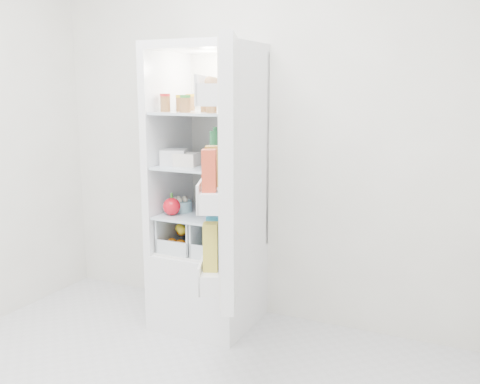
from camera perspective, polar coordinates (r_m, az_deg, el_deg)
The scene contains 20 objects.
room_walls at distance 2.23m, azimuth -14.38°, elevation 12.26°, with size 3.02×3.02×2.61m.
refrigerator at distance 3.49m, azimuth -3.11°, elevation -3.30°, with size 0.60×0.60×1.80m.
shelf_low at distance 3.42m, azimuth -3.62°, elevation -2.32°, with size 0.49×0.53×0.01m, color silver.
shelf_mid at distance 3.36m, azimuth -3.69°, elevation 2.82°, with size 0.49×0.53×0.01m, color silver.
shelf_top at distance 3.33m, azimuth -3.76°, elevation 8.45°, with size 0.49×0.53×0.01m, color silver.
crisper_left at distance 3.51m, azimuth -5.35°, elevation -4.18°, with size 0.23×0.46×0.22m, color silver, non-canonical shape.
crisper_right at distance 3.40m, azimuth -1.78°, elevation -4.66°, with size 0.23×0.46×0.22m, color silver, non-canonical shape.
condiment_jars at distance 3.29m, azimuth -4.42°, elevation 9.27°, with size 0.46×0.34×0.08m.
squeeze_bottle at distance 3.34m, azimuth -0.45°, elevation 10.19°, with size 0.05×0.05×0.18m, color white.
tub_white at distance 3.36m, azimuth -7.05°, elevation 3.71°, with size 0.15×0.15×0.10m, color silver.
tub_cream at distance 3.32m, azimuth -5.68°, elevation 3.49°, with size 0.13×0.13×0.08m, color silver.
tin_red at distance 3.12m, azimuth -3.00°, elevation 2.92°, with size 0.10×0.10×0.07m, color #B62F1B.
foil_tray at distance 3.44m, azimuth -3.34°, elevation 3.50°, with size 0.17×0.13×0.04m, color silver.
red_cabbage at distance 3.44m, azimuth -2.89°, elevation -0.84°, with size 0.15×0.15×0.15m, color #501D56.
bell_pepper at distance 3.36m, azimuth -7.30°, elevation -1.54°, with size 0.11×0.11×0.11m, color red.
mushroom_bowl at distance 3.46m, azimuth -6.33°, elevation -1.51°, with size 0.14×0.14×0.07m, color #80B1BF.
salad_bag at distance 3.15m, azimuth -2.78°, elevation -2.40°, with size 0.10×0.10×0.10m, color beige.
citrus_pile at distance 3.50m, azimuth -5.50°, elevation -4.66°, with size 0.20×0.31×0.16m.
veg_pile at distance 3.41m, azimuth -1.72°, elevation -5.44°, with size 0.16×0.30×0.10m.
fridge_door at distance 2.68m, azimuth -1.60°, elevation 1.65°, with size 0.37×0.58×1.30m.
Camera 1 is at (1.42, -1.73, 1.53)m, focal length 40.00 mm.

